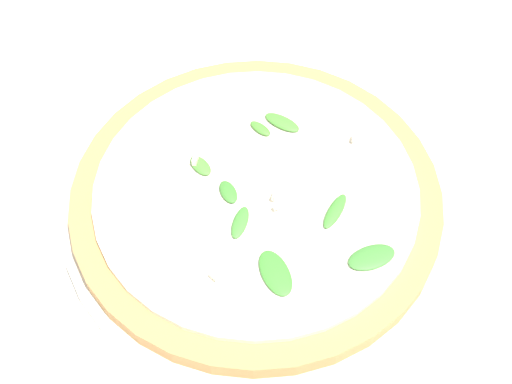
% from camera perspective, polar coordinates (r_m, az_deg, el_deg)
% --- Properties ---
extents(ground_plane, '(6.00, 6.00, 0.00)m').
position_cam_1_polar(ground_plane, '(0.67, 2.90, -1.88)').
color(ground_plane, white).
extents(pizza_arugula_main, '(0.36, 0.36, 0.05)m').
position_cam_1_polar(pizza_arugula_main, '(0.66, 0.01, -0.66)').
color(pizza_arugula_main, silver).
rests_on(pizza_arugula_main, ground_plane).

